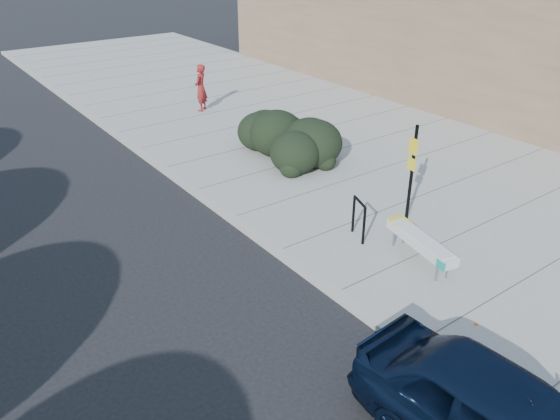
% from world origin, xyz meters
% --- Properties ---
extents(ground, '(120.00, 120.00, 0.00)m').
position_xyz_m(ground, '(0.00, 0.00, 0.00)').
color(ground, black).
rests_on(ground, ground).
extents(sidewalk_near, '(11.20, 50.00, 0.15)m').
position_xyz_m(sidewalk_near, '(5.60, 5.00, 0.07)').
color(sidewalk_near, gray).
rests_on(sidewalk_near, ground).
extents(curb_near, '(0.22, 50.00, 0.17)m').
position_xyz_m(curb_near, '(0.00, 5.00, 0.08)').
color(curb_near, '#9E9E99').
rests_on(curb_near, ground).
extents(bench, '(0.87, 2.09, 0.62)m').
position_xyz_m(bench, '(2.22, -0.19, 0.64)').
color(bench, gray).
rests_on(bench, sidewalk_near).
extents(bike_rack, '(0.27, 0.64, 0.98)m').
position_xyz_m(bike_rack, '(1.85, 1.37, 0.74)').
color(bike_rack, black).
rests_on(bike_rack, sidewalk_near).
extents(sign_post, '(0.11, 0.29, 2.49)m').
position_xyz_m(sign_post, '(3.48, 1.32, 1.57)').
color(sign_post, black).
rests_on(sign_post, sidewalk_near).
extents(hedge, '(3.07, 4.60, 1.58)m').
position_xyz_m(hedge, '(3.74, 7.00, 0.94)').
color(hedge, black).
rests_on(hedge, sidewalk_near).
extents(pedestrian, '(0.80, 0.76, 1.84)m').
position_xyz_m(pedestrian, '(3.84, 12.54, 1.07)').
color(pedestrian, maroon).
rests_on(pedestrian, sidewalk_near).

